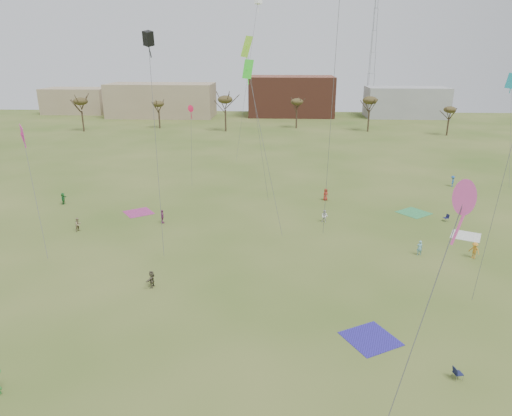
{
  "coord_description": "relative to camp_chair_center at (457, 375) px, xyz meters",
  "views": [
    {
      "loc": [
        2.28,
        -28.12,
        19.19
      ],
      "look_at": [
        0.0,
        12.0,
        5.5
      ],
      "focal_mm": 32.26,
      "sensor_mm": 36.0,
      "label": 1
    }
  ],
  "objects": [
    {
      "name": "blanket_olive",
      "position": [
        5.64,
        31.3,
        -0.26
      ],
      "size": [
        4.68,
        4.68,
        0.03
      ],
      "primitive_type": "cube",
      "rotation": [
        0.0,
        0.0,
        0.67
      ],
      "color": "#349151",
      "rests_on": "ground"
    },
    {
      "name": "spectator_mid_e",
      "position": [
        -5.88,
        27.28,
        0.51
      ],
      "size": [
        0.92,
        0.84,
        1.53
      ],
      "primitive_type": "imported",
      "rotation": [
        0.0,
        0.0,
        5.86
      ],
      "color": "white",
      "rests_on": "ground"
    },
    {
      "name": "blanket_plum",
      "position": [
        -28.93,
        29.43,
        -0.26
      ],
      "size": [
        4.42,
        4.42,
        0.03
      ],
      "primitive_type": "cube",
      "rotation": [
        0.0,
        0.0,
        0.63
      ],
      "color": "#A03171",
      "rests_on": "ground"
    },
    {
      "name": "ground",
      "position": [
        -13.36,
        3.96,
        -0.26
      ],
      "size": [
        260.0,
        260.0,
        0.0
      ],
      "primitive_type": "plane",
      "color": "#37541A",
      "rests_on": "ground"
    },
    {
      "name": "building_tan_west",
      "position": [
        -78.36,
        125.96,
        3.74
      ],
      "size": [
        20.0,
        12.0,
        8.0
      ],
      "primitive_type": "cube",
      "color": "#937F60",
      "rests_on": "ground"
    },
    {
      "name": "blanket_cream",
      "position": [
        9.31,
        23.86,
        -0.26
      ],
      "size": [
        3.93,
        3.93,
        0.03
      ],
      "primitive_type": "cube",
      "rotation": [
        0.0,
        0.0,
        1.13
      ],
      "color": "silver",
      "rests_on": "ground"
    },
    {
      "name": "blanket_blue",
      "position": [
        -4.58,
        3.93,
        -0.26
      ],
      "size": [
        4.5,
        4.5,
        0.03
      ],
      "primitive_type": "cube",
      "rotation": [
        0.0,
        0.0,
        2.08
      ],
      "color": "#2A2192",
      "rests_on": "ground"
    },
    {
      "name": "flyer_far_c",
      "position": [
        14.57,
        43.85,
        0.55
      ],
      "size": [
        0.97,
        1.2,
        1.63
      ],
      "primitive_type": "imported",
      "rotation": [
        0.0,
        0.0,
        4.31
      ],
      "color": "#21519A",
      "rests_on": "ground"
    },
    {
      "name": "camp_chair_right",
      "position": [
        8.63,
        28.45,
        0.0
      ],
      "size": [
        0.68,
        0.66,
        0.87
      ],
      "rotation": [
        0.0,
        0.0,
        5.07
      ],
      "color": "#15163C",
      "rests_on": "ground"
    },
    {
      "name": "spectator_mid_d",
      "position": [
        -24.97,
        25.93,
        0.56
      ],
      "size": [
        0.75,
        1.04,
        1.64
      ],
      "primitive_type": "imported",
      "rotation": [
        0.0,
        0.0,
        1.98
      ],
      "color": "#8F3B72",
      "rests_on": "ground"
    },
    {
      "name": "radio_tower",
      "position": [
        16.64,
        128.96,
        18.95
      ],
      "size": [
        1.51,
        1.72,
        41.0
      ],
      "color": "#9EA3A8",
      "rests_on": "ground"
    },
    {
      "name": "flyer_far_b",
      "position": [
        -5.01,
        35.89,
        0.56
      ],
      "size": [
        0.95,
        0.87,
        1.63
      ],
      "primitive_type": "imported",
      "rotation": [
        0.0,
        0.0,
        0.59
      ],
      "color": "#9F281B",
      "rests_on": "ground"
    },
    {
      "name": "camp_chair_center",
      "position": [
        0.0,
        0.0,
        0.0
      ],
      "size": [
        0.65,
        0.62,
        0.87
      ],
      "rotation": [
        0.0,
        0.0,
        1.82
      ],
      "color": "#151A3C",
      "rests_on": "ground"
    },
    {
      "name": "building_tan",
      "position": [
        -48.36,
        118.96,
        4.74
      ],
      "size": [
        32.0,
        14.0,
        10.0
      ],
      "primitive_type": "cube",
      "color": "#937F60",
      "rests_on": "ground"
    },
    {
      "name": "kites_aloft",
      "position": [
        -14.55,
        36.41,
        21.44
      ],
      "size": [
        58.76,
        65.29,
        27.12
      ],
      "color": "#33E328",
      "rests_on": "ground"
    },
    {
      "name": "building_brick",
      "position": [
        -8.36,
        123.96,
        5.74
      ],
      "size": [
        26.0,
        16.0,
        12.0
      ],
      "primitive_type": "cube",
      "color": "brown",
      "rests_on": "ground"
    },
    {
      "name": "spectator_fore_c",
      "position": [
        -22.0,
        10.5,
        0.5
      ],
      "size": [
        0.69,
        1.46,
        1.51
      ],
      "primitive_type": "imported",
      "rotation": [
        0.0,
        0.0,
        4.53
      ],
      "color": "brown",
      "rests_on": "ground"
    },
    {
      "name": "flyer_far_a",
      "position": [
        -39.88,
        32.27,
        0.51
      ],
      "size": [
        0.61,
        1.47,
        1.54
      ],
      "primitive_type": "imported",
      "rotation": [
        0.0,
        0.0,
        1.68
      ],
      "color": "#287934",
      "rests_on": "ground"
    },
    {
      "name": "building_grey",
      "position": [
        26.64,
        121.96,
        4.24
      ],
      "size": [
        24.0,
        12.0,
        9.0
      ],
      "primitive_type": "cube",
      "color": "gray",
      "rests_on": "ground"
    },
    {
      "name": "flyer_mid_b",
      "position": [
        7.88,
        18.06,
        0.57
      ],
      "size": [
        1.17,
        1.21,
        1.66
      ],
      "primitive_type": "imported",
      "rotation": [
        0.0,
        0.0,
        5.44
      ],
      "color": "orange",
      "rests_on": "ground"
    },
    {
      "name": "spectator_fore_b",
      "position": [
        -33.82,
        22.92,
        0.52
      ],
      "size": [
        0.87,
        0.95,
        1.57
      ],
      "primitive_type": "imported",
      "rotation": [
        0.0,
        0.0,
        1.11
      ],
      "color": "#988761",
      "rests_on": "ground"
    },
    {
      "name": "tree_line",
      "position": [
        -16.21,
        83.08,
        6.83
      ],
      "size": [
        117.44,
        49.32,
        8.91
      ],
      "color": "#3A2B1E",
      "rests_on": "ground"
    },
    {
      "name": "flyer_mid_c",
      "position": [
        2.75,
        18.5,
        0.51
      ],
      "size": [
        0.59,
        0.41,
        1.55
      ],
      "primitive_type": "imported",
      "rotation": [
        0.0,
        0.0,
        3.22
      ],
      "color": "#6FACB9",
      "rests_on": "ground"
    }
  ]
}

